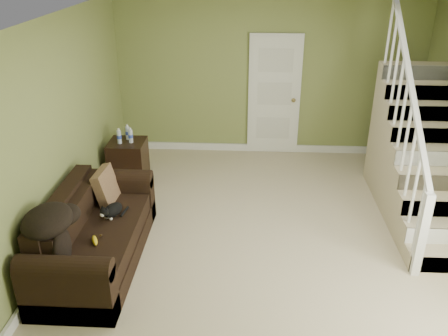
# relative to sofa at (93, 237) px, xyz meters

# --- Properties ---
(floor) EXTENTS (5.00, 5.50, 0.01)m
(floor) POSITION_rel_sofa_xyz_m (2.02, 0.58, -0.31)
(floor) COLOR tan
(floor) RESTS_ON ground
(ceiling) EXTENTS (5.00, 5.50, 0.01)m
(ceiling) POSITION_rel_sofa_xyz_m (2.02, 0.58, 2.29)
(ceiling) COLOR white
(ceiling) RESTS_ON wall_back
(wall_back) EXTENTS (5.00, 0.04, 2.60)m
(wall_back) POSITION_rel_sofa_xyz_m (2.02, 3.33, 0.99)
(wall_back) COLOR olive
(wall_back) RESTS_ON floor
(wall_front) EXTENTS (5.00, 0.04, 2.60)m
(wall_front) POSITION_rel_sofa_xyz_m (2.02, -2.17, 0.99)
(wall_front) COLOR olive
(wall_front) RESTS_ON floor
(wall_left) EXTENTS (0.04, 5.50, 2.60)m
(wall_left) POSITION_rel_sofa_xyz_m (-0.48, 0.58, 0.99)
(wall_left) COLOR olive
(wall_left) RESTS_ON floor
(baseboard_back) EXTENTS (5.00, 0.04, 0.12)m
(baseboard_back) POSITION_rel_sofa_xyz_m (2.02, 3.30, -0.25)
(baseboard_back) COLOR white
(baseboard_back) RESTS_ON floor
(baseboard_left) EXTENTS (0.04, 5.50, 0.12)m
(baseboard_left) POSITION_rel_sofa_xyz_m (-0.45, 0.58, -0.25)
(baseboard_left) COLOR white
(baseboard_left) RESTS_ON floor
(door) EXTENTS (0.86, 0.12, 2.02)m
(door) POSITION_rel_sofa_xyz_m (2.12, 3.29, 0.69)
(door) COLOR white
(door) RESTS_ON floor
(staircase) EXTENTS (1.00, 2.51, 2.82)m
(staircase) POSITION_rel_sofa_xyz_m (4.01, 1.55, 0.33)
(staircase) COLOR tan
(staircase) RESTS_ON floor
(sofa) EXTENTS (0.90, 2.09, 0.83)m
(sofa) POSITION_rel_sofa_xyz_m (0.00, 0.00, 0.00)
(sofa) COLOR black
(sofa) RESTS_ON floor
(side_table) EXTENTS (0.53, 0.53, 0.87)m
(side_table) POSITION_rel_sofa_xyz_m (-0.10, 2.04, 0.01)
(side_table) COLOR black
(side_table) RESTS_ON floor
(cat) EXTENTS (0.25, 0.43, 0.20)m
(cat) POSITION_rel_sofa_xyz_m (0.18, 0.23, 0.21)
(cat) COLOR black
(cat) RESTS_ON sofa
(banana) EXTENTS (0.13, 0.19, 0.05)m
(banana) POSITION_rel_sofa_xyz_m (0.13, -0.30, 0.16)
(banana) COLOR yellow
(banana) RESTS_ON sofa
(throw_pillow) EXTENTS (0.24, 0.46, 0.46)m
(throw_pillow) POSITION_rel_sofa_xyz_m (0.01, 0.61, 0.31)
(throw_pillow) COLOR #4B2D1E
(throw_pillow) RESTS_ON sofa
(throw_blanket) EXTENTS (0.64, 0.73, 0.25)m
(throw_blanket) POSITION_rel_sofa_xyz_m (-0.22, -0.54, 0.54)
(throw_blanket) COLOR black
(throw_blanket) RESTS_ON sofa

